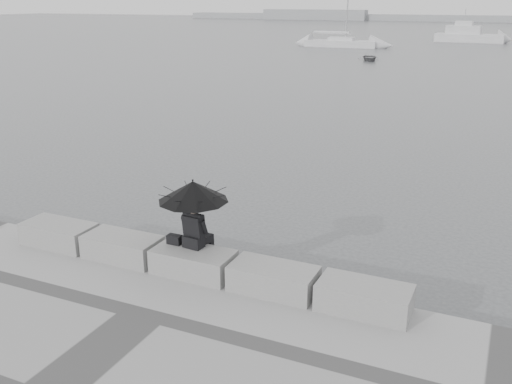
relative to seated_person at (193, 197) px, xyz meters
The scene contains 12 objects.
ground 2.05m from the seated_person, 74.50° to the left, with size 360.00×360.00×0.00m, color #444649.
stone_block_far_left 3.57m from the seated_person, behind, with size 1.60×0.80×0.50m, color gray.
stone_block_left 2.09m from the seated_person, behind, with size 1.60×0.80×0.50m, color gray.
stone_block_centre 1.30m from the seated_person, 69.69° to the right, with size 1.60×0.80×0.50m, color gray.
stone_block_right 2.20m from the seated_person, ahead, with size 1.60×0.80×0.50m, color gray.
stone_block_far_right 3.71m from the seated_person, ahead, with size 1.60×0.80×0.50m, color gray.
seated_person is the anchor object (origin of this frame).
bag 1.04m from the seated_person, behind, with size 0.29×0.16×0.19m, color black.
distant_landmass 154.98m from the seated_person, 92.98° to the left, with size 180.00×8.00×2.80m.
sailboat_left 63.39m from the seated_person, 103.82° to the left, with size 8.94×2.52×12.90m.
motor_cruiser 76.91m from the seated_person, 91.10° to the left, with size 9.16×3.29×4.50m.
dinghy 47.52m from the seated_person, 99.68° to the left, with size 2.95×1.25×0.50m, color slate.
Camera 1 is at (5.32, -9.15, 5.64)m, focal length 40.00 mm.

